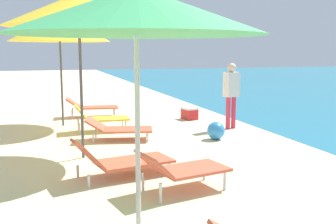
% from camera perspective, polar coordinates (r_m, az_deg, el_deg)
% --- Properties ---
extents(umbrella_second, '(2.41, 2.41, 2.52)m').
position_cam_1_polar(umbrella_second, '(3.83, -4.50, 13.99)').
color(umbrella_second, silver).
rests_on(umbrella_second, ground).
extents(lounger_second_shoreside, '(1.31, 0.84, 0.59)m').
position_cam_1_polar(lounger_second_shoreside, '(5.47, 1.93, -7.94)').
color(lounger_second_shoreside, '#D8593F').
rests_on(lounger_second_shoreside, ground).
extents(umbrella_third, '(2.51, 2.51, 2.89)m').
position_cam_1_polar(umbrella_third, '(7.15, -12.47, 13.83)').
color(umbrella_third, '#4C4C51').
rests_on(umbrella_third, ground).
extents(lounger_third_shoreside, '(1.50, 0.94, 0.48)m').
position_cam_1_polar(lounger_third_shoreside, '(8.63, -7.00, -2.26)').
color(lounger_third_shoreside, '#D8593F').
rests_on(lounger_third_shoreside, ground).
extents(lounger_third_inland, '(1.56, 0.91, 0.60)m').
position_cam_1_polar(lounger_third_inland, '(6.14, -6.65, -6.67)').
color(lounger_third_inland, '#D8593F').
rests_on(lounger_third_inland, ground).
extents(umbrella_farthest, '(2.46, 2.46, 2.80)m').
position_cam_1_polar(umbrella_farthest, '(10.43, -15.04, 11.33)').
color(umbrella_farthest, '#4C4C51').
rests_on(umbrella_farthest, ground).
extents(lounger_farthest_shoreside, '(1.51, 0.74, 0.56)m').
position_cam_1_polar(lounger_farthest_shoreside, '(11.75, -10.73, 0.81)').
color(lounger_farthest_shoreside, '#D8593F').
rests_on(lounger_farthest_shoreside, ground).
extents(lounger_farthest_inland, '(1.26, 0.64, 0.64)m').
position_cam_1_polar(lounger_farthest_inland, '(9.61, -9.55, -0.73)').
color(lounger_farthest_inland, yellow).
rests_on(lounger_farthest_inland, ground).
extents(person_walking_mid, '(0.40, 0.30, 1.58)m').
position_cam_1_polar(person_walking_mid, '(9.83, 8.90, 3.14)').
color(person_walking_mid, '#D8334C').
rests_on(person_walking_mid, ground).
extents(beach_ball, '(0.38, 0.38, 0.38)m').
position_cam_1_polar(beach_ball, '(8.68, 6.77, -2.62)').
color(beach_ball, '#338CD8').
rests_on(beach_ball, ground).
extents(cooler_box, '(0.40, 0.49, 0.33)m').
position_cam_1_polar(cooler_box, '(11.17, 3.04, -0.18)').
color(cooler_box, red).
rests_on(cooler_box, ground).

